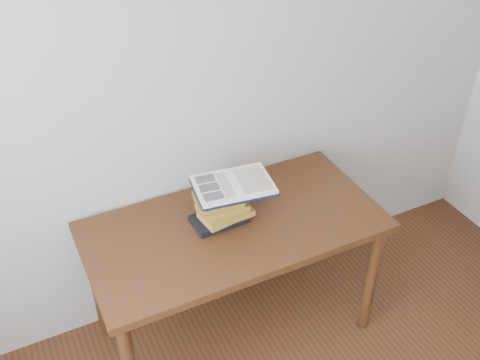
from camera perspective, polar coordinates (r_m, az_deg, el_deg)
desk at (r=2.67m, az=-0.59°, el=-6.07°), size 1.38×0.69×0.74m
book_stack at (r=2.56m, az=-1.87°, el=-2.66°), size 0.27×0.21×0.18m
open_book at (r=2.51m, az=-0.67°, el=-0.54°), size 0.38×0.29×0.03m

